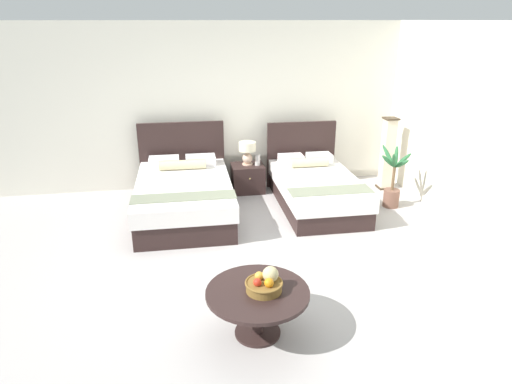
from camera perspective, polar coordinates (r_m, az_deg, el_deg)
ground_plane at (r=5.58m, az=2.09°, el=-8.62°), size 9.22×9.35×0.02m
wall_back at (r=7.81m, az=-2.13°, el=10.75°), size 9.22×0.12×2.73m
wall_side_right at (r=6.56m, az=26.45°, el=6.62°), size 0.12×4.95×2.73m
bed_near_window at (r=6.82m, az=-9.03°, el=-0.30°), size 1.41×2.23×1.17m
bed_near_corner at (r=7.12m, az=7.47°, el=0.57°), size 1.19×2.06×1.12m
nightstand at (r=7.65m, az=-1.05°, el=1.77°), size 0.53×0.48×0.46m
table_lamp at (r=7.52m, az=-1.10°, el=5.24°), size 0.28×0.28×0.39m
vase at (r=7.53m, az=0.19°, el=4.08°), size 0.09×0.09×0.19m
coffee_table at (r=4.20m, az=0.21°, el=-13.37°), size 0.94×0.94×0.46m
fruit_bowl at (r=4.12m, az=1.15°, el=-11.38°), size 0.34×0.34×0.22m
floor_lamp_corner at (r=7.99m, az=16.19°, el=4.63°), size 0.23×0.23×1.23m
potted_palm at (r=7.28m, az=16.78°, el=0.72°), size 0.51×0.55×0.95m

